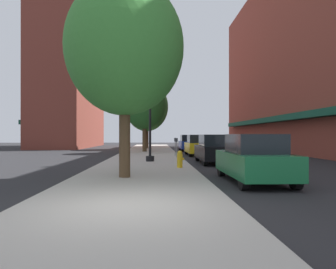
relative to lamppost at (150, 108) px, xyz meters
The scene contains 15 objects.
ground_plane 8.16m from the lamppost, 60.46° to the left, with size 90.00×90.00×0.00m, color #232326.
sidewalk_slab 8.17m from the lamppost, 92.26° to the left, with size 4.80×50.00×0.12m, color #A8A399.
building_right_brick 19.04m from the lamppost, 35.64° to the left, with size 6.80×40.00×18.42m.
building_far_background 28.67m from the lamppost, 113.89° to the left, with size 6.80×18.00×19.41m.
lamppost is the anchor object (origin of this frame).
fire_hydrant 4.75m from the lamppost, 68.35° to the right, with size 0.33×0.26×0.79m.
parking_meter_near 4.26m from the lamppost, 61.01° to the left, with size 0.14×0.09×1.31m.
parking_meter_far 5.65m from the lamppost, 70.23° to the left, with size 0.14×0.09×1.31m.
tree_near 11.08m from the lamppost, 93.68° to the left, with size 3.92×3.92×6.59m.
tree_mid 18.38m from the lamppost, 92.25° to the left, with size 4.95×4.95×7.65m.
tree_far 7.10m from the lamppost, 96.51° to the right, with size 4.25×4.25×7.10m.
car_green 8.71m from the lamppost, 63.75° to the right, with size 1.80×4.30×1.66m.
car_black 4.42m from the lamppost, ahead, with size 1.80×4.30×1.66m.
car_yellow 8.16m from the lamppost, 61.67° to the left, with size 1.80×4.30×1.66m.
car_blue 14.79m from the lamppost, 75.30° to the left, with size 1.80×4.30×1.66m.
Camera 1 is at (0.63, -6.83, 1.62)m, focal length 33.90 mm.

